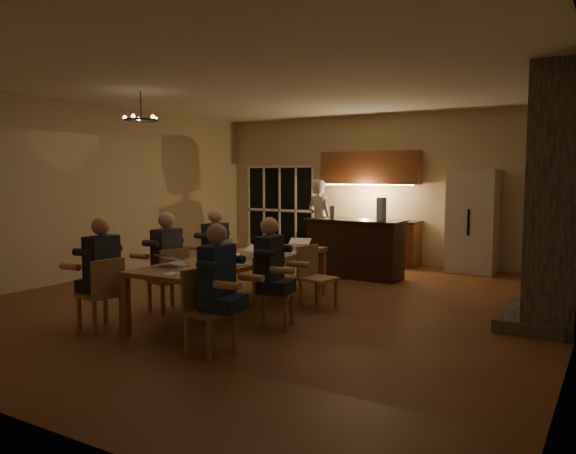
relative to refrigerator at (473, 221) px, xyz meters
The scene contains 42 objects.
floor 4.67m from the refrigerator, 114.60° to the right, with size 9.00×9.00×0.00m, color brown.
back_wall 2.03m from the refrigerator, 168.98° to the left, with size 8.00×0.04×3.20m, color tan.
left_wall 7.25m from the refrigerator, 144.97° to the right, with size 0.04×9.00×3.20m, color tan.
ceiling 5.08m from the refrigerator, 114.60° to the right, with size 8.00×9.00×0.04m, color white.
french_doors 4.61m from the refrigerator, behind, with size 1.86×0.08×2.10m, color black.
fireplace 3.51m from the refrigerator, 58.61° to the right, with size 0.58×2.50×3.20m, color #6D6456.
kitchenette 2.21m from the refrigerator, behind, with size 2.24×0.68×2.40m, color brown, non-canonical shape.
refrigerator is the anchor object (origin of this frame).
dining_table 5.36m from the refrigerator, 112.78° to the right, with size 1.10×3.34×0.75m, color #AA7144.
bar_island 2.47m from the refrigerator, 135.48° to the right, with size 1.82×0.68×1.08m, color black.
chair_left_near 7.22m from the refrigerator, 114.19° to the right, with size 0.44×0.44×0.89m, color #A88554, non-canonical shape.
chair_left_mid 6.18m from the refrigerator, 118.04° to the right, with size 0.44×0.44×0.89m, color #A88554, non-canonical shape.
chair_left_far 5.26m from the refrigerator, 124.81° to the right, with size 0.44×0.44×0.89m, color #A88554, non-canonical shape.
chair_right_near 6.71m from the refrigerator, 100.51° to the right, with size 0.44×0.44×0.89m, color #A88554, non-canonical shape.
chair_right_mid 5.53m from the refrigerator, 102.28° to the right, with size 0.44×0.44×0.89m, color #A88554, non-canonical shape.
chair_right_far 4.43m from the refrigerator, 105.26° to the right, with size 0.44×0.44×0.89m, color #A88554, non-canonical shape.
person_left_near 7.16m from the refrigerator, 114.49° to the right, with size 0.60×0.60×1.38m, color #252830, non-canonical shape.
person_right_near 6.60m from the refrigerator, 100.44° to the right, with size 0.60×0.60×1.38m, color navy, non-canonical shape.
person_left_mid 6.16m from the refrigerator, 118.18° to the right, with size 0.60×0.60×1.38m, color #32373B, non-canonical shape.
person_right_mid 5.58m from the refrigerator, 102.48° to the right, with size 0.60×0.60×1.38m, color #252830, non-canonical shape.
person_left_far 5.23m from the refrigerator, 123.89° to the right, with size 0.60×0.60×1.38m, color navy, non-canonical shape.
standing_person 3.15m from the refrigerator, behind, with size 0.66×0.43×1.81m, color silver.
chandelier 6.46m from the refrigerator, 130.58° to the right, with size 0.53×0.53×0.03m, color black.
laptop_a 6.34m from the refrigerator, 111.58° to the right, with size 0.32×0.28×0.23m, color silver, non-canonical shape.
laptop_b 5.97m from the refrigerator, 107.15° to the right, with size 0.32×0.28×0.23m, color silver, non-canonical shape.
laptop_c 5.45m from the refrigerator, 115.33° to the right, with size 0.32×0.28×0.23m, color silver, non-canonical shape.
laptop_d 5.24m from the refrigerator, 110.88° to the right, with size 0.32×0.28×0.23m, color silver, non-canonical shape.
laptop_e 4.41m from the refrigerator, 120.36° to the right, with size 0.32×0.28×0.23m, color silver, non-canonical shape.
laptop_f 4.17m from the refrigerator, 114.57° to the right, with size 0.32×0.28×0.23m, color silver, non-canonical shape.
mug_front 5.80m from the refrigerator, 110.97° to the right, with size 0.08×0.08×0.10m, color white.
mug_mid 4.81m from the refrigerator, 113.52° to the right, with size 0.07×0.07×0.10m, color white.
mug_back 4.81m from the refrigerator, 119.66° to the right, with size 0.07×0.07×0.10m, color white.
redcup_near 6.43m from the refrigerator, 104.82° to the right, with size 0.08×0.08×0.12m, color #B91F0C.
redcup_mid 5.10m from the refrigerator, 118.99° to the right, with size 0.09×0.09×0.12m, color #B91F0C.
can_silver 5.99m from the refrigerator, 109.09° to the right, with size 0.07×0.07×0.12m, color #B2B2B7.
can_cola 4.15m from the refrigerator, 122.68° to the right, with size 0.07×0.07×0.12m, color #3F0F0C.
plate_near 5.70m from the refrigerator, 107.21° to the right, with size 0.25×0.25×0.02m, color white.
plate_left 6.27m from the refrigerator, 112.54° to the right, with size 0.23×0.23×0.02m, color white.
plate_far 4.49m from the refrigerator, 110.97° to the right, with size 0.26×0.26×0.02m, color white.
notepad 6.68m from the refrigerator, 106.93° to the right, with size 0.14×0.19×0.01m, color white.
bar_bottle 2.80m from the refrigerator, 141.11° to the right, with size 0.09×0.09×0.24m, color #99999E.
bar_blender 2.09m from the refrigerator, 126.61° to the right, with size 0.13×0.13×0.41m, color silver.
Camera 1 is at (4.39, -7.03, 1.89)m, focal length 35.00 mm.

